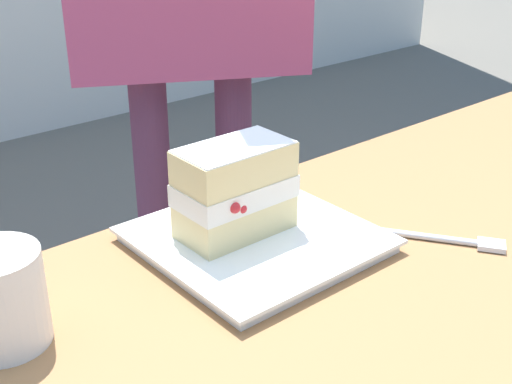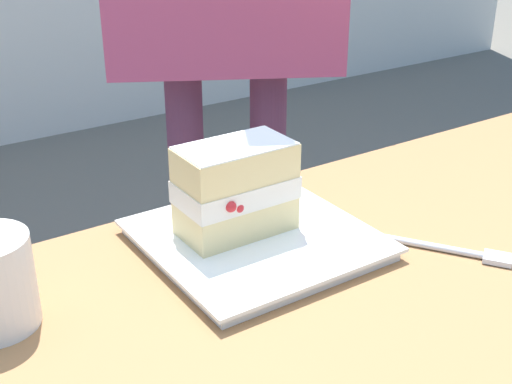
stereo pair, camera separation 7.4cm
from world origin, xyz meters
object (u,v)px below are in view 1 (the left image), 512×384
(dessert_plate, at_px, (256,240))
(cake_slice, at_px, (235,190))
(dessert_fork, at_px, (439,238))
(patio_table, at_px, (511,383))

(dessert_plate, height_order, cake_slice, cake_slice)
(cake_slice, xyz_separation_m, dessert_fork, (0.18, -0.14, -0.06))
(dessert_plate, distance_m, dessert_fork, 0.21)
(cake_slice, height_order, dessert_fork, cake_slice)
(dessert_fork, bearing_deg, dessert_plate, 143.09)
(cake_slice, distance_m, dessert_fork, 0.24)
(patio_table, xyz_separation_m, dessert_fork, (0.03, 0.13, 0.11))
(patio_table, relative_size, cake_slice, 11.51)
(patio_table, xyz_separation_m, dessert_plate, (-0.14, 0.25, 0.12))
(dessert_plate, relative_size, cake_slice, 1.86)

